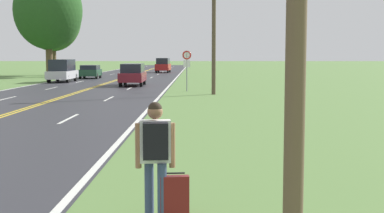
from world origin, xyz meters
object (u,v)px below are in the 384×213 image
Objects in this scene: tree_mid_treeline at (52,19)px; car_maroon_suv_approaching at (133,74)px; traffic_sign at (187,61)px; car_red_suv_receding at (163,65)px; car_dark_green_hatchback_mid_far at (90,71)px; tree_behind_sign at (48,11)px; hitchhiker_person at (155,148)px; car_silver_van_mid_near at (62,70)px; suitcase at (175,197)px.

tree_mid_treeline is 24.68m from car_maroon_suv_approaching.
car_red_suv_receding is (-3.84, 36.56, -0.98)m from traffic_sign.
car_dark_green_hatchback_mid_far is at bearing -156.20° from car_maroon_suv_approaching.
traffic_sign is 0.24× the size of tree_behind_sign.
car_maroon_suv_approaching is (11.70, -21.01, -5.57)m from tree_mid_treeline.
car_silver_van_mid_near reaches higher than hitchhiker_person.
hitchhiker_person is at bearing -168.47° from car_dark_green_hatchback_mid_far.
suitcase is at bearing -73.31° from tree_mid_treeline.
traffic_sign is at bearing 8.56° from car_red_suv_receding.
traffic_sign is at bearing -137.41° from car_silver_van_mid_near.
car_silver_van_mid_near is at bearing -13.68° from car_red_suv_receding.
tree_mid_treeline reaches higher than car_red_suv_receding.
hitchhiker_person is 46.94m from car_dark_green_hatchback_mid_far.
hitchhiker_person is 0.36× the size of car_maroon_suv_approaching.
car_maroon_suv_approaching is 8.77m from car_silver_van_mid_near.
traffic_sign is (-0.33, 26.98, 1.68)m from suitcase.
tree_behind_sign is 2.63× the size of car_red_suv_receding.
tree_mid_treeline is 2.42× the size of car_red_suv_receding.
hitchhiker_person is 0.77m from suitcase.
traffic_sign is 31.93m from tree_mid_treeline.
hitchhiker_person is 26.99m from traffic_sign.
traffic_sign reaches higher than car_silver_van_mid_near.
suitcase is at bearing 6.99° from car_maroon_suv_approaching.
hitchhiker_person is at bearing 6.53° from car_maroon_suv_approaching.
car_dark_green_hatchback_mid_far is at bearing 117.97° from traffic_sign.
car_dark_green_hatchback_mid_far is 0.82× the size of car_red_suv_receding.
car_red_suv_receding is (12.10, 9.26, -5.46)m from tree_mid_treeline.
tree_behind_sign is 19.08m from car_red_suv_receding.
suitcase is 0.15× the size of car_maroon_suv_approaching.
car_maroon_suv_approaching is 13.84m from car_dark_green_hatchback_mid_far.
car_silver_van_mid_near is at bearing 133.02° from traffic_sign.
tree_mid_treeline is (-16.00, 54.27, 5.44)m from hitchhiker_person.
tree_behind_sign is 8.76m from car_dark_green_hatchback_mid_far.
tree_mid_treeline is (-16.28, 54.28, 6.16)m from suitcase.
car_red_suv_receding is (-4.17, 63.54, 0.70)m from suitcase.
car_maroon_suv_approaching is at bearing -156.22° from car_dark_green_hatchback_mid_far.
car_dark_green_hatchback_mid_far is at bearing -54.90° from tree_mid_treeline.
suitcase is (0.27, -0.01, -0.72)m from hitchhiker_person.
hitchhiker_person reaches higher than suitcase.
tree_behind_sign is at bearing -79.82° from tree_mid_treeline.
traffic_sign reaches higher than car_maroon_suv_approaching.
traffic_sign reaches higher than car_red_suv_receding.
traffic_sign is 36.78m from car_red_suv_receding.
tree_behind_sign is (-15.05, 22.33, 5.01)m from traffic_sign.
tree_mid_treeline reaches higher than suitcase.
car_silver_van_mid_near is 1.12× the size of car_red_suv_receding.
hitchhiker_person is 56.85m from tree_mid_treeline.
car_silver_van_mid_near is 1.37× the size of car_dark_green_hatchback_mid_far.
car_red_suv_receding is at bearing -16.67° from car_silver_van_mid_near.
car_silver_van_mid_near is at bearing 170.86° from car_dark_green_hatchback_mid_far.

